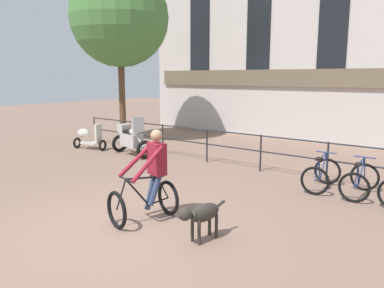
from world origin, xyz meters
TOP-DOWN VIEW (x-y plane):
  - ground_plane at (0.00, 0.00)m, footprint 60.00×60.00m
  - canal_railing at (-0.00, 5.20)m, footprint 15.05×0.05m
  - building_facade at (0.00, 10.99)m, footprint 18.00×0.72m
  - cyclist_with_bike at (0.11, 0.65)m, footprint 0.94×1.30m
  - dog at (1.43, 0.47)m, footprint 0.36×1.06m
  - parked_motorcycle at (-4.51, 4.44)m, footprint 1.75×0.90m
  - parked_bicycle_near_lamp at (1.97, 4.54)m, footprint 0.73×1.15m
  - parked_bicycle_mid_left at (2.83, 4.54)m, footprint 0.71×1.14m
  - parked_scooter at (-6.56, 4.21)m, footprint 1.34×0.67m
  - tree_canalside_left at (-7.00, 6.29)m, footprint 3.92×3.92m

SIDE VIEW (x-z plane):
  - ground_plane at x=0.00m, z-range 0.00..0.00m
  - parked_bicycle_near_lamp at x=1.97m, z-range -0.07..0.79m
  - parked_bicycle_mid_left at x=2.83m, z-range -0.07..0.79m
  - parked_scooter at x=-6.56m, z-range -0.02..0.94m
  - dog at x=1.43m, z-range 0.14..0.80m
  - parked_motorcycle at x=-4.51m, z-range -0.11..1.24m
  - canal_railing at x=0.00m, z-range 0.18..1.23m
  - cyclist_with_bike at x=0.11m, z-range -0.09..1.61m
  - building_facade at x=0.00m, z-range -0.02..9.57m
  - tree_canalside_left at x=-7.00m, z-range 1.50..8.44m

